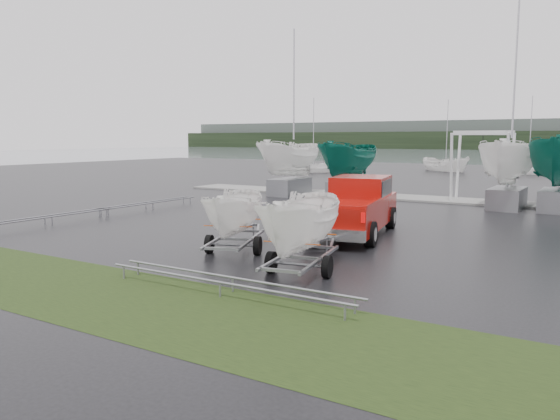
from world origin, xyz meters
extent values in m
plane|color=black|center=(0.00, 0.00, 0.00)|extent=(120.00, 120.00, 0.00)
plane|color=slate|center=(0.00, 100.00, -0.01)|extent=(300.00, 300.00, 0.00)
plane|color=black|center=(0.00, -11.00, 0.00)|extent=(40.00, 40.00, 0.00)
cube|color=gray|center=(0.00, 13.00, 0.05)|extent=(30.00, 3.00, 0.12)
cube|color=#950D08|center=(3.30, -0.48, 0.88)|extent=(3.39, 6.71, 1.05)
cube|color=#950D08|center=(3.08, 0.66, 1.71)|extent=(2.49, 2.88, 0.94)
cube|color=black|center=(3.08, 0.66, 1.77)|extent=(2.47, 2.62, 0.61)
cube|color=silver|center=(3.92, -3.68, 0.55)|extent=(2.23, 0.62, 0.39)
cylinder|color=black|center=(1.87, 1.38, 0.44)|extent=(0.49, 0.93, 0.88)
cylinder|color=black|center=(3.93, 1.78, 0.44)|extent=(0.49, 0.93, 0.88)
cylinder|color=black|center=(2.67, -2.74, 0.44)|extent=(0.49, 0.93, 0.88)
cylinder|color=black|center=(4.73, -2.34, 0.44)|extent=(0.49, 0.93, 0.88)
cube|color=gray|center=(3.99, -6.93, 0.45)|extent=(0.76, 3.55, 0.08)
cube|color=gray|center=(5.07, -6.72, 0.45)|extent=(0.76, 3.55, 0.08)
cylinder|color=gray|center=(4.56, -7.02, 0.30)|extent=(1.59, 0.38, 0.08)
cylinder|color=black|center=(3.78, -7.17, 0.30)|extent=(0.29, 0.62, 0.60)
cylinder|color=black|center=(5.35, -6.87, 0.30)|extent=(0.29, 0.62, 0.60)
imported|color=white|center=(4.53, -6.82, 2.75)|extent=(2.00, 2.04, 4.53)
cube|color=#F45507|center=(4.37, -6.04, 1.00)|extent=(1.53, 0.34, 0.03)
cube|color=#F45507|center=(4.68, -7.61, 1.00)|extent=(1.53, 0.34, 0.03)
cube|color=gray|center=(0.84, -5.74, 0.45)|extent=(1.37, 3.39, 0.08)
cube|color=gray|center=(1.86, -5.35, 0.45)|extent=(1.37, 3.39, 0.08)
cylinder|color=gray|center=(1.42, -5.73, 0.30)|extent=(1.52, 0.65, 0.08)
cylinder|color=black|center=(0.68, -6.02, 0.30)|extent=(0.38, 0.62, 0.60)
cylinder|color=black|center=(2.17, -5.44, 0.30)|extent=(0.38, 0.62, 0.60)
imported|color=white|center=(1.35, -5.54, 2.53)|extent=(2.00, 2.02, 4.09)
cube|color=#F45507|center=(1.06, -4.80, 1.00)|extent=(1.46, 0.60, 0.03)
cube|color=#F45507|center=(1.64, -6.29, 1.00)|extent=(1.46, 0.60, 0.03)
cylinder|color=silver|center=(3.70, 12.20, 2.00)|extent=(0.16, 0.58, 3.99)
cylinder|color=silver|center=(3.70, 13.80, 2.00)|extent=(0.16, 0.58, 3.99)
cylinder|color=silver|center=(6.70, 12.20, 2.00)|extent=(0.16, 0.58, 3.99)
cylinder|color=silver|center=(6.70, 13.80, 2.00)|extent=(0.16, 0.58, 3.99)
cube|color=silver|center=(5.20, 13.00, 4.00)|extent=(3.30, 0.25, 0.25)
cube|color=gray|center=(-6.34, 11.00, 0.55)|extent=(1.60, 3.20, 1.10)
imported|color=white|center=(-6.34, 11.00, 4.35)|extent=(2.45, 2.51, 6.51)
cylinder|color=#B2B2B7|center=(-6.34, 11.50, 7.12)|extent=(0.10, 0.10, 7.00)
cube|color=gray|center=(-2.26, 11.20, 0.55)|extent=(1.60, 3.20, 1.10)
imported|color=#0D604E|center=(-2.26, 11.20, 4.28)|extent=(2.39, 2.46, 6.36)
cube|color=gray|center=(6.95, 11.00, 0.55)|extent=(1.60, 3.20, 1.10)
imported|color=white|center=(6.95, 11.00, 4.45)|extent=(2.52, 2.59, 6.71)
cylinder|color=#B2B2B7|center=(6.95, 11.50, 7.20)|extent=(0.10, 0.10, 7.00)
cube|color=gray|center=(9.31, 11.30, 0.55)|extent=(1.60, 3.20, 1.10)
cylinder|color=gray|center=(-8.75, 1.00, 0.35)|extent=(0.06, 6.50, 0.06)
cylinder|color=gray|center=(-9.25, 1.00, 0.35)|extent=(0.06, 6.50, 0.06)
cylinder|color=gray|center=(-8.75, -5.00, 0.35)|extent=(0.06, 6.50, 0.06)
cylinder|color=gray|center=(-9.25, -5.00, 0.35)|extent=(0.06, 6.50, 0.06)
cylinder|color=gray|center=(4.00, -9.75, 0.35)|extent=(7.00, 0.06, 0.06)
cylinder|color=gray|center=(4.00, -9.25, 0.35)|extent=(7.00, 0.06, 0.06)
imported|color=white|center=(-16.29, 32.90, 0.00)|extent=(3.01, 3.00, 5.62)
cylinder|color=#B2B2B7|center=(-16.29, 32.90, 4.00)|extent=(0.08, 0.08, 8.00)
imported|color=white|center=(-4.67, 42.95, 0.00)|extent=(3.67, 3.65, 6.93)
cylinder|color=#B2B2B7|center=(-4.67, 42.95, 4.00)|extent=(0.08, 0.08, 8.00)
imported|color=white|center=(4.07, 41.97, 0.00)|extent=(2.81, 2.75, 6.64)
cylinder|color=#B2B2B7|center=(4.07, 41.97, 4.00)|extent=(0.08, 0.08, 8.00)
camera|label=1|loc=(11.68, -19.58, 3.69)|focal=35.00mm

